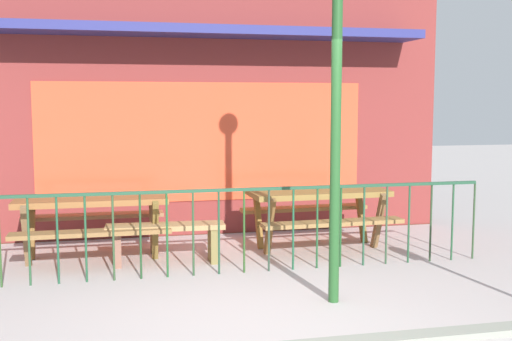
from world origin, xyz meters
TOP-DOWN VIEW (x-y plane):
  - ground at (0.00, 0.00)m, footprint 40.00×40.00m
  - pub_storefront at (0.00, 4.22)m, footprint 7.18×1.22m
  - patio_fence_front at (0.00, 1.84)m, footprint 6.06×0.04m
  - picnic_table_left at (-1.54, 2.85)m, footprint 1.81×1.37m
  - picnic_table_right at (1.33, 2.80)m, footprint 1.84×1.42m
  - patio_bench at (-0.69, 2.42)m, footprint 1.42×0.40m
  - street_lamp at (0.78, 0.63)m, footprint 0.28×0.28m

SIDE VIEW (x-z plane):
  - ground at x=0.00m, z-range 0.00..0.00m
  - patio_bench at x=-0.69m, z-range 0.11..0.59m
  - picnic_table_left at x=-1.54m, z-range 0.21..1.01m
  - picnic_table_right at x=1.33m, z-range 0.21..1.01m
  - patio_fence_front at x=0.00m, z-range 0.18..1.15m
  - street_lamp at x=0.78m, z-range 0.58..4.11m
  - pub_storefront at x=0.00m, z-range 0.00..4.72m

